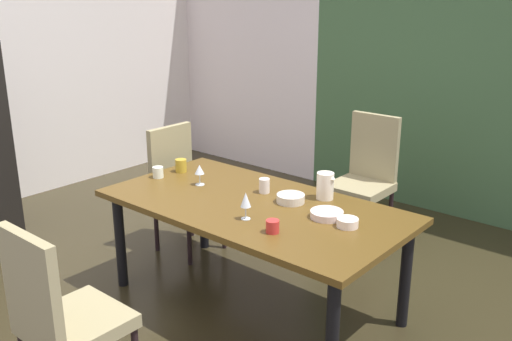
{
  "coord_description": "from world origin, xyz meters",
  "views": [
    {
      "loc": [
        2.45,
        -2.41,
        2.02
      ],
      "look_at": [
        0.11,
        0.36,
        0.85
      ],
      "focal_mm": 40.0,
      "sensor_mm": 36.0,
      "label": 1
    }
  ],
  "objects_px": {
    "chair_head_near": "(59,314)",
    "cup_right": "(264,186)",
    "pitcher_rear": "(325,186)",
    "serving_bowl_near_shelf": "(348,223)",
    "wine_glass_center": "(199,170)",
    "chair_left_far": "(182,182)",
    "serving_bowl_east": "(291,198)",
    "dining_table": "(253,214)",
    "serving_bowl_corner": "(327,214)",
    "cup_near_window": "(158,172)",
    "chair_head_far": "(366,173)",
    "cup_south": "(181,166)",
    "wine_glass_west": "(246,200)",
    "cup_north": "(273,226)"
  },
  "relations": [
    {
      "from": "serving_bowl_east",
      "to": "serving_bowl_near_shelf",
      "type": "xyz_separation_m",
      "value": [
        0.48,
        -0.1,
        -0.0
      ]
    },
    {
      "from": "cup_right",
      "to": "cup_near_window",
      "type": "bearing_deg",
      "value": -162.43
    },
    {
      "from": "dining_table",
      "to": "chair_head_far",
      "type": "height_order",
      "value": "chair_head_far"
    },
    {
      "from": "cup_near_window",
      "to": "cup_right",
      "type": "relative_size",
      "value": 0.81
    },
    {
      "from": "serving_bowl_corner",
      "to": "cup_near_window",
      "type": "bearing_deg",
      "value": -173.49
    },
    {
      "from": "serving_bowl_corner",
      "to": "cup_right",
      "type": "xyz_separation_m",
      "value": [
        -0.56,
        0.09,
        0.03
      ]
    },
    {
      "from": "serving_bowl_east",
      "to": "pitcher_rear",
      "type": "bearing_deg",
      "value": 56.61
    },
    {
      "from": "wine_glass_center",
      "to": "cup_right",
      "type": "xyz_separation_m",
      "value": [
        0.44,
        0.17,
        -0.06
      ]
    },
    {
      "from": "chair_head_far",
      "to": "dining_table",
      "type": "bearing_deg",
      "value": 88.94
    },
    {
      "from": "cup_north",
      "to": "cup_right",
      "type": "bearing_deg",
      "value": 133.49
    },
    {
      "from": "wine_glass_west",
      "to": "serving_bowl_east",
      "type": "bearing_deg",
      "value": 84.74
    },
    {
      "from": "serving_bowl_near_shelf",
      "to": "chair_left_far",
      "type": "bearing_deg",
      "value": 171.66
    },
    {
      "from": "cup_near_window",
      "to": "cup_south",
      "type": "distance_m",
      "value": 0.2
    },
    {
      "from": "dining_table",
      "to": "chair_head_near",
      "type": "distance_m",
      "value": 1.38
    },
    {
      "from": "dining_table",
      "to": "cup_near_window",
      "type": "bearing_deg",
      "value": -176.56
    },
    {
      "from": "cup_near_window",
      "to": "pitcher_rear",
      "type": "bearing_deg",
      "value": 19.69
    },
    {
      "from": "wine_glass_center",
      "to": "cup_south",
      "type": "height_order",
      "value": "wine_glass_center"
    },
    {
      "from": "dining_table",
      "to": "cup_south",
      "type": "xyz_separation_m",
      "value": [
        -0.83,
        0.14,
        0.12
      ]
    },
    {
      "from": "serving_bowl_east",
      "to": "serving_bowl_corner",
      "type": "relative_size",
      "value": 0.9
    },
    {
      "from": "chair_left_far",
      "to": "pitcher_rear",
      "type": "bearing_deg",
      "value": 92.4
    },
    {
      "from": "cup_south",
      "to": "cup_right",
      "type": "xyz_separation_m",
      "value": [
        0.75,
        0.05,
        0.0
      ]
    },
    {
      "from": "serving_bowl_corner",
      "to": "pitcher_rear",
      "type": "relative_size",
      "value": 1.12
    },
    {
      "from": "pitcher_rear",
      "to": "serving_bowl_near_shelf",
      "type": "bearing_deg",
      "value": -40.24
    },
    {
      "from": "serving_bowl_corner",
      "to": "chair_left_far",
      "type": "bearing_deg",
      "value": 172.17
    },
    {
      "from": "chair_left_far",
      "to": "cup_right",
      "type": "distance_m",
      "value": 0.96
    },
    {
      "from": "serving_bowl_east",
      "to": "cup_right",
      "type": "bearing_deg",
      "value": 172.71
    },
    {
      "from": "serving_bowl_near_shelf",
      "to": "cup_south",
      "type": "height_order",
      "value": "cup_south"
    },
    {
      "from": "serving_bowl_east",
      "to": "wine_glass_center",
      "type": "bearing_deg",
      "value": -168.65
    },
    {
      "from": "serving_bowl_corner",
      "to": "serving_bowl_near_shelf",
      "type": "xyz_separation_m",
      "value": [
        0.17,
        -0.04,
        0.0
      ]
    },
    {
      "from": "serving_bowl_east",
      "to": "cup_right",
      "type": "relative_size",
      "value": 1.84
    },
    {
      "from": "cup_near_window",
      "to": "cup_south",
      "type": "relative_size",
      "value": 0.82
    },
    {
      "from": "serving_bowl_east",
      "to": "serving_bowl_near_shelf",
      "type": "distance_m",
      "value": 0.49
    },
    {
      "from": "chair_head_far",
      "to": "serving_bowl_east",
      "type": "height_order",
      "value": "chair_head_far"
    },
    {
      "from": "serving_bowl_near_shelf",
      "to": "cup_south",
      "type": "xyz_separation_m",
      "value": [
        -1.48,
        0.08,
        0.02
      ]
    },
    {
      "from": "serving_bowl_east",
      "to": "serving_bowl_near_shelf",
      "type": "bearing_deg",
      "value": -11.97
    },
    {
      "from": "serving_bowl_east",
      "to": "cup_right",
      "type": "xyz_separation_m",
      "value": [
        -0.24,
        0.03,
        0.02
      ]
    },
    {
      "from": "wine_glass_west",
      "to": "serving_bowl_near_shelf",
      "type": "distance_m",
      "value": 0.6
    },
    {
      "from": "dining_table",
      "to": "chair_head_far",
      "type": "relative_size",
      "value": 1.86
    },
    {
      "from": "chair_left_far",
      "to": "chair_head_near",
      "type": "xyz_separation_m",
      "value": [
        0.99,
        -1.68,
        0.01
      ]
    },
    {
      "from": "serving_bowl_corner",
      "to": "pitcher_rear",
      "type": "bearing_deg",
      "value": 125.67
    },
    {
      "from": "chair_head_near",
      "to": "cup_right",
      "type": "bearing_deg",
      "value": 92.04
    },
    {
      "from": "chair_left_far",
      "to": "dining_table",
      "type": "bearing_deg",
      "value": 73.07
    },
    {
      "from": "pitcher_rear",
      "to": "cup_near_window",
      "type": "bearing_deg",
      "value": -160.31
    },
    {
      "from": "serving_bowl_east",
      "to": "cup_right",
      "type": "distance_m",
      "value": 0.24
    },
    {
      "from": "dining_table",
      "to": "cup_right",
      "type": "height_order",
      "value": "cup_right"
    },
    {
      "from": "chair_head_far",
      "to": "pitcher_rear",
      "type": "relative_size",
      "value": 5.96
    },
    {
      "from": "wine_glass_west",
      "to": "cup_south",
      "type": "height_order",
      "value": "wine_glass_west"
    },
    {
      "from": "serving_bowl_east",
      "to": "cup_near_window",
      "type": "xyz_separation_m",
      "value": [
        -1.02,
        -0.22,
        0.01
      ]
    },
    {
      "from": "pitcher_rear",
      "to": "chair_left_far",
      "type": "bearing_deg",
      "value": -177.6
    },
    {
      "from": "chair_head_near",
      "to": "cup_right",
      "type": "distance_m",
      "value": 1.59
    }
  ]
}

